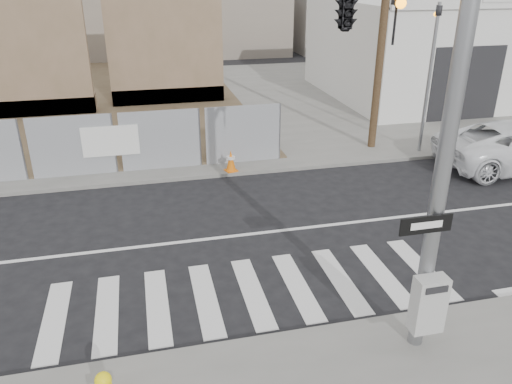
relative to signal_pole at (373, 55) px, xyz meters
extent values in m
plane|color=black|center=(-2.49, 2.05, -4.78)|extent=(100.00, 100.00, 0.00)
cube|color=slate|center=(-2.49, 16.05, -4.72)|extent=(50.00, 20.00, 0.12)
cylinder|color=gray|center=(0.01, -2.75, -1.16)|extent=(0.26, 0.26, 7.00)
cube|color=#B2B2AF|center=(-0.04, -3.03, -3.64)|extent=(0.55, 0.30, 1.05)
cube|color=black|center=(-0.24, -2.91, -2.16)|extent=(0.90, 0.03, 0.30)
cube|color=silver|center=(-0.24, -2.93, -2.16)|extent=(0.55, 0.01, 0.12)
imported|color=black|center=(0.01, -0.75, 0.79)|extent=(0.16, 0.20, 1.00)
imported|color=black|center=(0.01, 1.45, 0.79)|extent=(0.53, 2.48, 1.00)
cylinder|color=gray|center=(5.51, 6.65, -2.06)|extent=(0.12, 0.12, 5.20)
imported|color=black|center=(5.51, 6.65, 0.44)|extent=(0.16, 0.20, 1.00)
cube|color=brown|center=(-9.49, 15.05, -0.66)|extent=(6.00, 0.50, 8.00)
cube|color=brown|center=(-9.49, 15.45, -4.26)|extent=(6.00, 1.30, 0.80)
cube|color=brown|center=(-2.99, 16.05, -0.66)|extent=(5.50, 0.50, 8.00)
cube|color=brown|center=(-2.99, 16.45, -4.26)|extent=(5.50, 1.30, 0.80)
cube|color=silver|center=(11.51, 15.05, -2.26)|extent=(12.00, 10.00, 4.80)
cube|color=black|center=(9.51, 10.03, -3.06)|extent=(3.40, 0.06, 3.20)
cylinder|color=#4E3A24|center=(4.01, 7.55, 0.34)|extent=(0.28, 0.28, 10.00)
sphere|color=yellow|center=(-5.38, -3.04, -4.09)|extent=(0.26, 0.26, 0.26)
cube|color=orange|center=(-1.69, 6.27, -4.64)|extent=(0.47, 0.47, 0.03)
cone|color=orange|center=(-1.69, 6.27, -4.30)|extent=(0.42, 0.42, 0.73)
cylinder|color=silver|center=(-1.69, 6.27, -4.19)|extent=(0.28, 0.28, 0.08)
camera|label=1|loc=(-4.46, -9.06, 1.52)|focal=35.00mm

